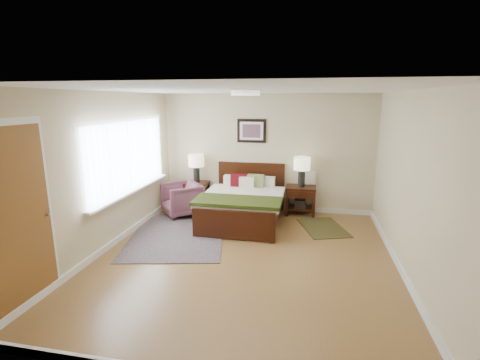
{
  "coord_description": "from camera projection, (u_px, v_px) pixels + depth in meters",
  "views": [
    {
      "loc": [
        0.9,
        -4.86,
        2.36
      ],
      "look_at": [
        -0.22,
        0.72,
        1.05
      ],
      "focal_mm": 26.0,
      "sensor_mm": 36.0,
      "label": 1
    }
  ],
  "objects": [
    {
      "name": "floor",
      "position": [
        245.0,
        257.0,
        5.34
      ],
      "size": [
        5.0,
        5.0,
        0.0
      ],
      "primitive_type": "plane",
      "color": "brown",
      "rests_on": "ground"
    },
    {
      "name": "nightstand_right",
      "position": [
        301.0,
        198.0,
        7.27
      ],
      "size": [
        0.61,
        0.46,
        0.6
      ],
      "color": "#321507",
      "rests_on": "ground"
    },
    {
      "name": "door",
      "position": [
        20.0,
        219.0,
        3.86
      ],
      "size": [
        0.06,
        1.0,
        2.18
      ],
      "color": "silver",
      "rests_on": "ground"
    },
    {
      "name": "ceiling",
      "position": [
        246.0,
        90.0,
        4.78
      ],
      "size": [
        4.5,
        5.0,
        0.02
      ],
      "primitive_type": "cube",
      "color": "white",
      "rests_on": "back_wall"
    },
    {
      "name": "rug_persian",
      "position": [
        178.0,
        235.0,
        6.23
      ],
      "size": [
        2.05,
        2.56,
        0.01
      ],
      "primitive_type": "cube",
      "rotation": [
        0.0,
        0.0,
        0.21
      ],
      "color": "#0C103D",
      "rests_on": "ground"
    },
    {
      "name": "lamp_left",
      "position": [
        196.0,
        163.0,
        7.57
      ],
      "size": [
        0.34,
        0.34,
        0.61
      ],
      "color": "black",
      "rests_on": "nightstand_left"
    },
    {
      "name": "left_wall",
      "position": [
        106.0,
        172.0,
        5.49
      ],
      "size": [
        0.04,
        5.0,
        2.5
      ],
      "primitive_type": "cube",
      "color": "#C5B98F",
      "rests_on": "ground"
    },
    {
      "name": "nightstand_left",
      "position": [
        197.0,
        188.0,
        7.68
      ],
      "size": [
        0.5,
        0.45,
        0.59
      ],
      "color": "#321507",
      "rests_on": "ground"
    },
    {
      "name": "rug_navy",
      "position": [
        323.0,
        228.0,
        6.57
      ],
      "size": [
        1.03,
        1.26,
        0.01
      ],
      "primitive_type": "cube",
      "rotation": [
        0.0,
        0.0,
        0.32
      ],
      "color": "black",
      "rests_on": "ground"
    },
    {
      "name": "bed",
      "position": [
        244.0,
        199.0,
        6.8
      ],
      "size": [
        1.57,
        1.89,
        1.02
      ],
      "color": "#321507",
      "rests_on": "ground"
    },
    {
      "name": "ceil_fixture",
      "position": [
        246.0,
        92.0,
        4.79
      ],
      "size": [
        0.44,
        0.44,
        0.08
      ],
      "color": "white",
      "rests_on": "ceiling"
    },
    {
      "name": "front_wall",
      "position": [
        186.0,
        248.0,
        2.67
      ],
      "size": [
        4.5,
        0.04,
        2.5
      ],
      "primitive_type": "cube",
      "color": "#C5B98F",
      "rests_on": "ground"
    },
    {
      "name": "lamp_right",
      "position": [
        302.0,
        166.0,
        7.13
      ],
      "size": [
        0.34,
        0.34,
        0.61
      ],
      "color": "black",
      "rests_on": "nightstand_right"
    },
    {
      "name": "back_wall",
      "position": [
        267.0,
        153.0,
        7.45
      ],
      "size": [
        4.5,
        0.04,
        2.5
      ],
      "primitive_type": "cube",
      "color": "#C5B98F",
      "rests_on": "ground"
    },
    {
      "name": "right_wall",
      "position": [
        411.0,
        185.0,
        4.63
      ],
      "size": [
        0.04,
        5.0,
        2.5
      ],
      "primitive_type": "cube",
      "color": "#C5B98F",
      "rests_on": "ground"
    },
    {
      "name": "window",
      "position": [
        130.0,
        157.0,
        6.12
      ],
      "size": [
        0.11,
        2.72,
        1.32
      ],
      "color": "silver",
      "rests_on": "left_wall"
    },
    {
      "name": "wall_art",
      "position": [
        252.0,
        131.0,
        7.38
      ],
      "size": [
        0.62,
        0.05,
        0.5
      ],
      "color": "black",
      "rests_on": "back_wall"
    },
    {
      "name": "armchair",
      "position": [
        182.0,
        199.0,
        7.26
      ],
      "size": [
        1.03,
        1.03,
        0.68
      ],
      "primitive_type": "imported",
      "rotation": [
        0.0,
        0.0,
        -0.87
      ],
      "color": "brown",
      "rests_on": "ground"
    }
  ]
}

